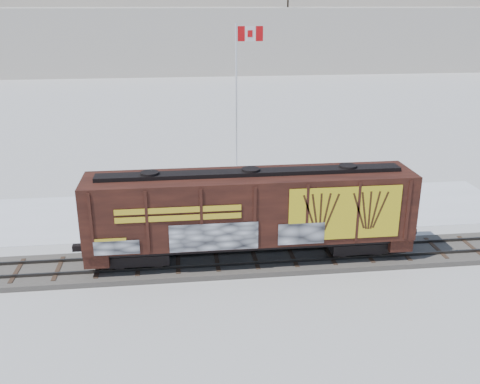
{
  "coord_description": "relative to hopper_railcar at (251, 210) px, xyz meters",
  "views": [
    {
      "loc": [
        -1.77,
        -24.97,
        12.91
      ],
      "look_at": [
        1.58,
        3.0,
        2.91
      ],
      "focal_mm": 40.0,
      "sensor_mm": 36.0,
      "label": 1
    }
  ],
  "objects": [
    {
      "name": "car_silver",
      "position": [
        -5.07,
        5.89,
        -2.17
      ],
      "size": [
        4.82,
        2.21,
        1.6
      ],
      "primitive_type": "imported",
      "rotation": [
        0.0,
        0.0,
        1.64
      ],
      "color": "#AEB0B6",
      "rests_on": "parking_strip"
    },
    {
      "name": "car_white",
      "position": [
        2.26,
        6.46,
        -2.3
      ],
      "size": [
        4.33,
        2.58,
        1.35
      ],
      "primitive_type": "imported",
      "rotation": [
        0.0,
        0.0,
        1.27
      ],
      "color": "white",
      "rests_on": "parking_strip"
    },
    {
      "name": "car_dark",
      "position": [
        1.36,
        6.96,
        -2.3
      ],
      "size": [
        5.01,
        3.31,
        1.35
      ],
      "primitive_type": "imported",
      "rotation": [
        0.0,
        0.0,
        1.91
      ],
      "color": "black",
      "rests_on": "parking_strip"
    },
    {
      "name": "rail_track",
      "position": [
        -1.76,
        0.01,
        -2.86
      ],
      "size": [
        50.0,
        3.4,
        0.43
      ],
      "color": "#59544C",
      "rests_on": "ground"
    },
    {
      "name": "hopper_railcar",
      "position": [
        0.0,
        0.0,
        0.0
      ],
      "size": [
        16.49,
        3.06,
        4.65
      ],
      "color": "black",
      "rests_on": "rail_track"
    },
    {
      "name": "flagpole",
      "position": [
        0.81,
        12.48,
        1.3
      ],
      "size": [
        2.3,
        0.9,
        11.62
      ],
      "color": "silver",
      "rests_on": "ground"
    },
    {
      "name": "parking_strip",
      "position": [
        -1.76,
        7.51,
        -2.99
      ],
      "size": [
        40.0,
        8.0,
        0.03
      ],
      "primitive_type": "cube",
      "color": "white",
      "rests_on": "ground"
    },
    {
      "name": "ground",
      "position": [
        -1.76,
        0.01,
        -3.0
      ],
      "size": [
        500.0,
        500.0,
        0.0
      ],
      "primitive_type": "plane",
      "color": "white",
      "rests_on": "ground"
    }
  ]
}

